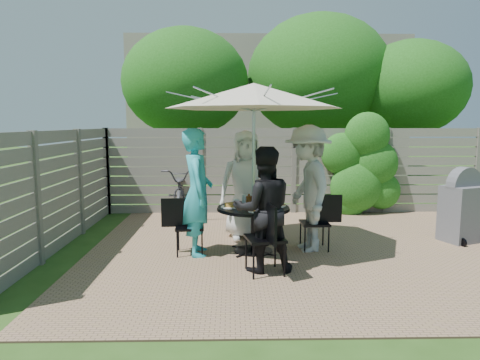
{
  "coord_description": "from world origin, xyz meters",
  "views": [
    {
      "loc": [
        -1.35,
        -6.11,
        1.94
      ],
      "look_at": [
        -1.21,
        0.36,
        1.08
      ],
      "focal_mm": 32.0,
      "sensor_mm": 36.0,
      "label": 1
    }
  ],
  "objects_px": {
    "bicycle": "(181,192)",
    "chair_right": "(315,234)",
    "glass_front": "(263,205)",
    "umbrella": "(254,96)",
    "chair_left": "(189,238)",
    "person_left": "(197,193)",
    "glass_left": "(237,204)",
    "plate_front": "(257,210)",
    "plate_right": "(277,205)",
    "glass_back": "(244,199)",
    "person_right": "(308,189)",
    "syrup_jug": "(249,201)",
    "bbq_grill": "(462,208)",
    "plate_left": "(229,206)",
    "person_back": "(246,185)",
    "chair_back": "(244,221)",
    "glass_right": "(269,201)",
    "coffee_cup": "(258,200)",
    "person_front": "(263,210)",
    "chair_front": "(265,253)",
    "plate_back": "(250,201)",
    "patio_table": "(253,221)",
    "plate_extra": "(269,209)"
  },
  "relations": [
    {
      "from": "person_right",
      "to": "bicycle",
      "type": "relative_size",
      "value": 0.96
    },
    {
      "from": "chair_left",
      "to": "chair_right",
      "type": "relative_size",
      "value": 0.99
    },
    {
      "from": "glass_front",
      "to": "glass_left",
      "type": "bearing_deg",
      "value": 163.04
    },
    {
      "from": "chair_back",
      "to": "plate_left",
      "type": "distance_m",
      "value": 1.13
    },
    {
      "from": "coffee_cup",
      "to": "bbq_grill",
      "type": "xyz_separation_m",
      "value": [
        3.37,
        0.27,
        -0.2
      ]
    },
    {
      "from": "umbrella",
      "to": "chair_right",
      "type": "relative_size",
      "value": 3.31
    },
    {
      "from": "patio_table",
      "to": "bicycle",
      "type": "distance_m",
      "value": 2.8
    },
    {
      "from": "chair_back",
      "to": "person_back",
      "type": "relative_size",
      "value": 0.47
    },
    {
      "from": "chair_left",
      "to": "person_left",
      "type": "bearing_deg",
      "value": 1.84
    },
    {
      "from": "plate_extra",
      "to": "glass_left",
      "type": "xyz_separation_m",
      "value": [
        -0.46,
        0.15,
        0.05
      ]
    },
    {
      "from": "chair_right",
      "to": "person_right",
      "type": "relative_size",
      "value": 0.45
    },
    {
      "from": "syrup_jug",
      "to": "bicycle",
      "type": "distance_m",
      "value": 2.74
    },
    {
      "from": "glass_left",
      "to": "bicycle",
      "type": "height_order",
      "value": "bicycle"
    },
    {
      "from": "person_back",
      "to": "glass_back",
      "type": "height_order",
      "value": "person_back"
    },
    {
      "from": "person_right",
      "to": "plate_left",
      "type": "height_order",
      "value": "person_right"
    },
    {
      "from": "patio_table",
      "to": "umbrella",
      "type": "bearing_deg",
      "value": -90.0
    },
    {
      "from": "glass_front",
      "to": "umbrella",
      "type": "bearing_deg",
      "value": 118.04
    },
    {
      "from": "person_front",
      "to": "syrup_jug",
      "type": "xyz_separation_m",
      "value": [
        -0.15,
        0.87,
        -0.04
      ]
    },
    {
      "from": "chair_left",
      "to": "chair_front",
      "type": "distance_m",
      "value": 1.37
    },
    {
      "from": "plate_back",
      "to": "bicycle",
      "type": "relative_size",
      "value": 0.13
    },
    {
      "from": "patio_table",
      "to": "glass_front",
      "type": "xyz_separation_m",
      "value": [
        0.13,
        -0.25,
        0.28
      ]
    },
    {
      "from": "chair_left",
      "to": "glass_right",
      "type": "relative_size",
      "value": 6.12
    },
    {
      "from": "glass_front",
      "to": "chair_left",
      "type": "bearing_deg",
      "value": 172.37
    },
    {
      "from": "chair_right",
      "to": "plate_left",
      "type": "height_order",
      "value": "chair_right"
    },
    {
      "from": "person_right",
      "to": "syrup_jug",
      "type": "xyz_separation_m",
      "value": [
        -0.89,
        -0.04,
        -0.18
      ]
    },
    {
      "from": "bicycle",
      "to": "chair_right",
      "type": "bearing_deg",
      "value": -50.09
    },
    {
      "from": "plate_right",
      "to": "coffee_cup",
      "type": "bearing_deg",
      "value": 145.81
    },
    {
      "from": "bicycle",
      "to": "plate_front",
      "type": "bearing_deg",
      "value": -68.26
    },
    {
      "from": "plate_extra",
      "to": "glass_right",
      "type": "xyz_separation_m",
      "value": [
        0.04,
        0.41,
        0.05
      ]
    },
    {
      "from": "glass_left",
      "to": "glass_front",
      "type": "xyz_separation_m",
      "value": [
        0.38,
        -0.12,
        0.0
      ]
    },
    {
      "from": "person_back",
      "to": "coffee_cup",
      "type": "relative_size",
      "value": 15.27
    },
    {
      "from": "chair_left",
      "to": "coffee_cup",
      "type": "distance_m",
      "value": 1.2
    },
    {
      "from": "plate_right",
      "to": "glass_front",
      "type": "distance_m",
      "value": 0.37
    },
    {
      "from": "bicycle",
      "to": "glass_right",
      "type": "bearing_deg",
      "value": -59.96
    },
    {
      "from": "person_back",
      "to": "chair_front",
      "type": "height_order",
      "value": "person_back"
    },
    {
      "from": "plate_left",
      "to": "plate_back",
      "type": "bearing_deg",
      "value": 51.04
    },
    {
      "from": "glass_right",
      "to": "person_right",
      "type": "bearing_deg",
      "value": -4.38
    },
    {
      "from": "chair_left",
      "to": "person_left",
      "type": "xyz_separation_m",
      "value": [
        0.13,
        0.01,
        0.68
      ]
    },
    {
      "from": "glass_right",
      "to": "coffee_cup",
      "type": "height_order",
      "value": "glass_right"
    },
    {
      "from": "bicycle",
      "to": "plate_right",
      "type": "bearing_deg",
      "value": -59.24
    },
    {
      "from": "plate_right",
      "to": "bbq_grill",
      "type": "relative_size",
      "value": 0.21
    },
    {
      "from": "person_back",
      "to": "person_left",
      "type": "xyz_separation_m",
      "value": [
        -0.74,
        -0.91,
        0.02
      ]
    },
    {
      "from": "syrup_jug",
      "to": "bbq_grill",
      "type": "distance_m",
      "value": 3.55
    },
    {
      "from": "coffee_cup",
      "to": "bicycle",
      "type": "relative_size",
      "value": 0.06
    },
    {
      "from": "plate_front",
      "to": "glass_left",
      "type": "height_order",
      "value": "glass_left"
    },
    {
      "from": "chair_right",
      "to": "bicycle",
      "type": "xyz_separation_m",
      "value": [
        -2.32,
        2.34,
        0.27
      ]
    },
    {
      "from": "umbrella",
      "to": "glass_back",
      "type": "distance_m",
      "value": 1.59
    },
    {
      "from": "glass_front",
      "to": "person_back",
      "type": "bearing_deg",
      "value": 101.54
    },
    {
      "from": "person_back",
      "to": "glass_left",
      "type": "distance_m",
      "value": 0.98
    },
    {
      "from": "person_right",
      "to": "plate_right",
      "type": "relative_size",
      "value": 7.39
    }
  ]
}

